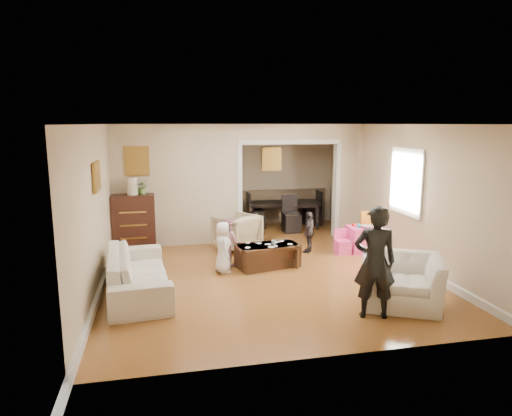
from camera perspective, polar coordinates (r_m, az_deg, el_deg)
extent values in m
plane|color=#AA6E2B|center=(8.60, 0.28, -7.13)|extent=(7.00, 7.00, 0.00)
cube|color=#C4B58F|center=(9.90, -9.77, 2.78)|extent=(2.75, 0.18, 2.60)
cube|color=#C4B58F|center=(10.76, 11.22, 3.34)|extent=(0.55, 0.18, 2.60)
cube|color=#C4B58F|center=(10.21, 4.23, 9.47)|extent=(2.22, 0.18, 0.35)
cube|color=white|center=(8.89, 18.36, 3.15)|extent=(0.03, 0.95, 1.10)
cube|color=brown|center=(9.75, -14.72, 5.72)|extent=(0.45, 0.03, 0.55)
cube|color=brown|center=(7.51, -19.35, 3.74)|extent=(0.03, 0.55, 0.40)
cube|color=brown|center=(11.83, 1.96, 6.12)|extent=(0.45, 0.03, 0.55)
imported|color=beige|center=(7.39, -14.55, -7.77)|extent=(1.07, 2.34, 0.66)
imported|color=#C8B78B|center=(9.58, -2.42, -3.01)|extent=(1.10, 1.11, 0.73)
imported|color=beige|center=(7.02, 17.75, -8.68)|extent=(1.42, 1.36, 0.72)
cube|color=#371610|center=(9.74, -15.03, -1.80)|extent=(0.86, 0.48, 1.18)
cylinder|color=beige|center=(9.61, -15.25, 2.69)|extent=(0.22, 0.22, 0.36)
imported|color=#486F31|center=(9.61, -14.05, 2.58)|extent=(0.28, 0.24, 0.31)
cube|color=#341A10|center=(8.44, 1.47, -5.99)|extent=(1.22, 0.81, 0.42)
imported|color=silver|center=(8.35, 2.23, -4.37)|extent=(0.12, 0.12, 0.09)
cube|color=#FC4291|center=(9.67, 13.08, -3.82)|extent=(0.55, 0.55, 0.52)
cube|color=yellow|center=(9.72, 13.58, -1.29)|extent=(0.20, 0.07, 0.30)
cylinder|color=#22ADAC|center=(9.51, 12.74, -2.19)|extent=(0.08, 0.08, 0.08)
cube|color=red|center=(9.66, 12.21, -2.06)|extent=(0.10, 0.08, 0.05)
imported|color=silver|center=(9.52, 13.73, -2.30)|extent=(0.22, 0.22, 0.05)
imported|color=black|center=(11.72, 3.57, -0.77)|extent=(1.98, 1.41, 0.63)
imported|color=black|center=(6.36, 14.66, -6.58)|extent=(0.64, 0.50, 1.56)
imported|color=white|center=(8.08, -4.16, -4.94)|extent=(0.32, 0.47, 0.92)
imported|color=pink|center=(8.54, -3.58, -4.20)|extent=(0.52, 0.54, 0.88)
imported|color=black|center=(9.37, 6.67, -3.01)|extent=(0.46, 0.53, 0.86)
cube|color=white|center=(8.56, 2.59, -4.30)|extent=(0.10, 0.09, 0.00)
cube|color=white|center=(8.41, 1.51, -4.56)|extent=(0.13, 0.12, 0.00)
cube|color=white|center=(8.30, 2.52, -4.78)|extent=(0.07, 0.08, 0.00)
cube|color=white|center=(8.18, -1.05, -4.99)|extent=(0.12, 0.13, 0.00)
cube|color=white|center=(8.44, 4.27, -4.53)|extent=(0.12, 0.12, 0.00)
cube|color=white|center=(8.47, 0.35, -4.44)|extent=(0.10, 0.11, 0.00)
cube|color=white|center=(8.64, 3.22, -4.15)|extent=(0.11, 0.12, 0.00)
cube|color=white|center=(8.51, -1.05, -4.37)|extent=(0.07, 0.09, 0.00)
cube|color=white|center=(8.23, 1.93, -4.90)|extent=(0.14, 0.14, 0.00)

